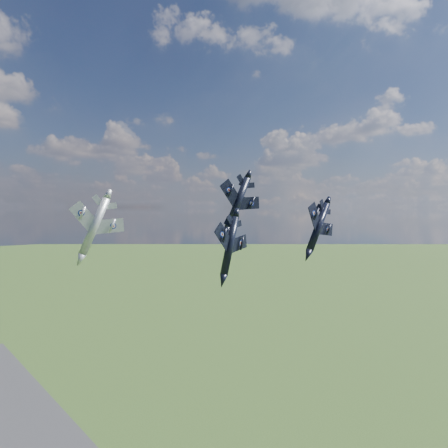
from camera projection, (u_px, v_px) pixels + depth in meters
jet_lead_navy at (230, 246)px, 75.47m from camera, size 13.65×16.31×6.06m
jet_right_navy at (318, 227)px, 71.94m from camera, size 10.27×13.43×7.14m
jet_high_navy at (238, 203)px, 92.33m from camera, size 13.66×17.26×7.81m
jet_left_silver at (94, 226)px, 65.48m from camera, size 13.16×15.01×5.91m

